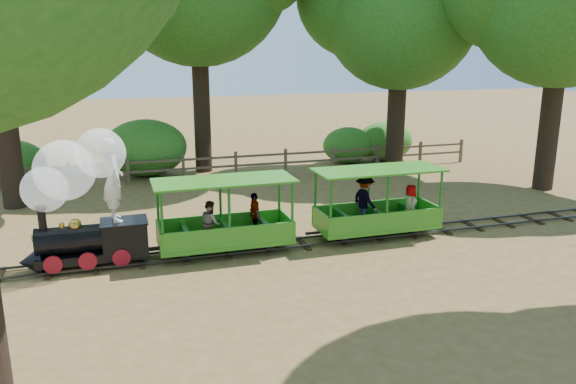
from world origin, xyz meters
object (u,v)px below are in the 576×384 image
object	(u,v)px
locomotive	(79,190)
fence	(261,161)
carriage_front	(227,225)
carriage_rear	(377,208)

from	to	relation	value
locomotive	fence	distance (m)	10.15
fence	carriage_front	bearing A→B (deg)	-110.25
locomotive	carriage_front	distance (m)	3.44
locomotive	carriage_front	size ratio (longest dim) A/B	0.96
locomotive	carriage_front	bearing A→B (deg)	-1.62
carriage_front	carriage_rear	distance (m)	4.00
carriage_rear	fence	xyz separation A→B (m)	(-1.04, 7.99, -0.21)
locomotive	carriage_rear	xyz separation A→B (m)	(7.26, -0.06, -1.02)
carriage_front	fence	xyz separation A→B (m)	(2.96, 8.02, -0.14)
carriage_front	fence	size ratio (longest dim) A/B	0.18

